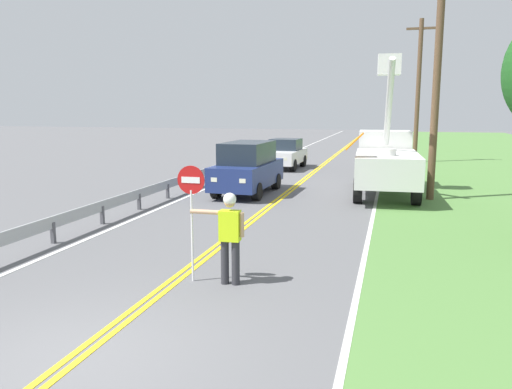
# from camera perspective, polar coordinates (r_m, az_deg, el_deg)

# --- Properties ---
(ground_plane) EXTENTS (160.00, 160.00, 0.00)m
(ground_plane) POSITION_cam_1_polar(r_m,az_deg,el_deg) (7.76, -19.79, -17.04)
(ground_plane) COLOR #5B5B5E
(centerline_yellow_left) EXTENTS (0.11, 110.00, 0.01)m
(centerline_yellow_left) POSITION_cam_1_polar(r_m,az_deg,el_deg) (26.18, 5.81, 2.12)
(centerline_yellow_left) COLOR yellow
(centerline_yellow_left) RESTS_ON ground
(centerline_yellow_right) EXTENTS (0.11, 110.00, 0.01)m
(centerline_yellow_right) POSITION_cam_1_polar(r_m,az_deg,el_deg) (26.15, 6.20, 2.11)
(centerline_yellow_right) COLOR yellow
(centerline_yellow_right) RESTS_ON ground
(edge_line_right) EXTENTS (0.12, 110.00, 0.01)m
(edge_line_right) POSITION_cam_1_polar(r_m,az_deg,el_deg) (25.84, 13.91, 1.79)
(edge_line_right) COLOR silver
(edge_line_right) RESTS_ON ground
(edge_line_left) EXTENTS (0.12, 110.00, 0.01)m
(edge_line_left) POSITION_cam_1_polar(r_m,az_deg,el_deg) (26.97, -1.57, 2.39)
(edge_line_left) COLOR silver
(edge_line_left) RESTS_ON ground
(flagger_worker) EXTENTS (1.09, 0.25, 1.83)m
(flagger_worker) POSITION_cam_1_polar(r_m,az_deg,el_deg) (9.82, -3.02, -4.30)
(flagger_worker) COLOR #2D2D33
(flagger_worker) RESTS_ON ground
(stop_sign_paddle) EXTENTS (0.56, 0.04, 2.33)m
(stop_sign_paddle) POSITION_cam_1_polar(r_m,az_deg,el_deg) (9.92, -7.32, -0.31)
(stop_sign_paddle) COLOR silver
(stop_sign_paddle) RESTS_ON ground
(utility_bucket_truck) EXTENTS (2.67, 6.91, 5.56)m
(utility_bucket_truck) POSITION_cam_1_polar(r_m,az_deg,el_deg) (21.27, 14.44, 3.96)
(utility_bucket_truck) COLOR silver
(utility_bucket_truck) RESTS_ON ground
(oncoming_suv_nearest) EXTENTS (2.04, 4.66, 2.10)m
(oncoming_suv_nearest) POSITION_cam_1_polar(r_m,az_deg,el_deg) (20.48, -0.95, 3.05)
(oncoming_suv_nearest) COLOR navy
(oncoming_suv_nearest) RESTS_ON ground
(oncoming_sedan_second) EXTENTS (2.06, 4.18, 1.70)m
(oncoming_sedan_second) POSITION_cam_1_polar(r_m,az_deg,el_deg) (29.39, 3.28, 4.60)
(oncoming_sedan_second) COLOR silver
(oncoming_sedan_second) RESTS_ON ground
(utility_pole_near) EXTENTS (1.80, 0.28, 8.37)m
(utility_pole_near) POSITION_cam_1_polar(r_m,az_deg,el_deg) (20.12, 19.74, 11.82)
(utility_pole_near) COLOR brown
(utility_pole_near) RESTS_ON ground
(utility_pole_mid) EXTENTS (1.80, 0.28, 8.98)m
(utility_pole_mid) POSITION_cam_1_polar(r_m,az_deg,el_deg) (34.34, 17.86, 11.30)
(utility_pole_mid) COLOR brown
(utility_pole_mid) RESTS_ON ground
(guardrail_left_shoulder) EXTENTS (0.10, 32.00, 0.71)m
(guardrail_left_shoulder) POSITION_cam_1_polar(r_m,az_deg,el_deg) (22.82, -6.33, 2.31)
(guardrail_left_shoulder) COLOR #9EA0A3
(guardrail_left_shoulder) RESTS_ON ground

